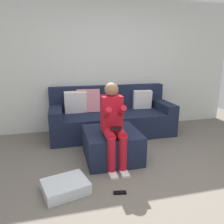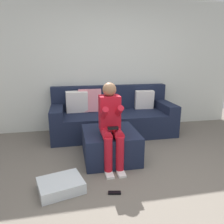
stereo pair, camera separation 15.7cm
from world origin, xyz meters
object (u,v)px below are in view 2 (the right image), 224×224
(person_seated, at_px, (111,122))
(remote_near_ottoman, at_px, (114,193))
(couch_sectional, at_px, (112,117))
(ottoman, at_px, (110,145))
(storage_bin, at_px, (61,185))

(person_seated, distance_m, remote_near_ottoman, 0.93)
(couch_sectional, height_order, ottoman, couch_sectional)
(person_seated, xyz_separation_m, storage_bin, (-0.69, -0.49, -0.57))
(couch_sectional, bearing_deg, person_seated, -102.06)
(ottoman, relative_size, storage_bin, 1.69)
(person_seated, bearing_deg, storage_bin, -144.30)
(couch_sectional, xyz_separation_m, storage_bin, (-0.96, -1.75, -0.27))
(couch_sectional, xyz_separation_m, remote_near_ottoman, (-0.36, -1.94, -0.32))
(couch_sectional, relative_size, storage_bin, 4.75)
(couch_sectional, height_order, remote_near_ottoman, couch_sectional)
(person_seated, bearing_deg, remote_near_ottoman, -97.70)
(person_seated, distance_m, storage_bin, 1.02)
(person_seated, relative_size, storage_bin, 2.36)
(storage_bin, distance_m, remote_near_ottoman, 0.62)
(couch_sectional, distance_m, remote_near_ottoman, 2.00)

